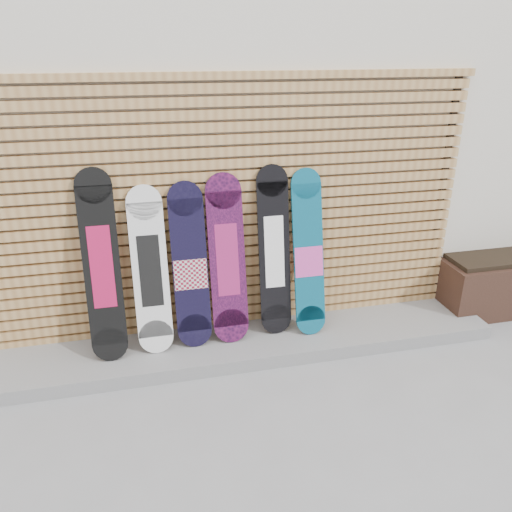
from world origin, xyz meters
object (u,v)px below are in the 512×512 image
at_px(snowboard_0, 102,267).
at_px(snowboard_1, 150,271).
at_px(planter_box, 503,282).
at_px(snowboard_4, 274,252).
at_px(snowboard_2, 190,267).
at_px(snowboard_3, 227,260).
at_px(snowboard_5, 308,254).

height_order(snowboard_0, snowboard_1, snowboard_0).
bearing_deg(snowboard_0, planter_box, 1.11).
bearing_deg(snowboard_4, snowboard_0, -177.93).
relative_size(planter_box, snowboard_0, 0.86).
xyz_separation_m(snowboard_0, snowboard_4, (1.41, 0.05, -0.03)).
relative_size(planter_box, snowboard_2, 0.96).
bearing_deg(snowboard_3, snowboard_0, -178.62).
relative_size(snowboard_1, snowboard_4, 0.93).
bearing_deg(snowboard_0, snowboard_3, 1.38).
height_order(snowboard_2, snowboard_5, snowboard_5).
bearing_deg(snowboard_3, snowboard_1, -179.22).
xyz_separation_m(snowboard_2, snowboard_5, (1.02, -0.02, 0.02)).
relative_size(snowboard_2, snowboard_5, 0.96).
xyz_separation_m(planter_box, snowboard_5, (-2.09, -0.07, 0.53)).
height_order(snowboard_1, snowboard_3, snowboard_3).
distance_m(snowboard_0, snowboard_2, 0.69).
bearing_deg(snowboard_5, planter_box, 1.86).
relative_size(snowboard_1, snowboard_3, 0.96).
height_order(snowboard_2, snowboard_3, snowboard_3).
distance_m(snowboard_3, snowboard_4, 0.41).
height_order(snowboard_2, snowboard_4, snowboard_4).
bearing_deg(snowboard_1, snowboard_4, 1.95).
height_order(snowboard_0, snowboard_3, snowboard_0).
relative_size(snowboard_0, snowboard_1, 1.12).
height_order(snowboard_4, snowboard_5, snowboard_4).
distance_m(snowboard_0, snowboard_3, 1.00).
bearing_deg(planter_box, snowboard_5, -178.14).
height_order(planter_box, snowboard_3, snowboard_3).
relative_size(snowboard_2, snowboard_3, 0.96).
bearing_deg(snowboard_5, snowboard_2, 178.97).
bearing_deg(planter_box, snowboard_2, -179.09).
height_order(planter_box, snowboard_0, snowboard_0).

